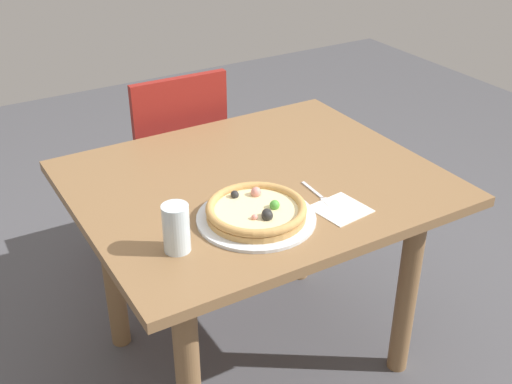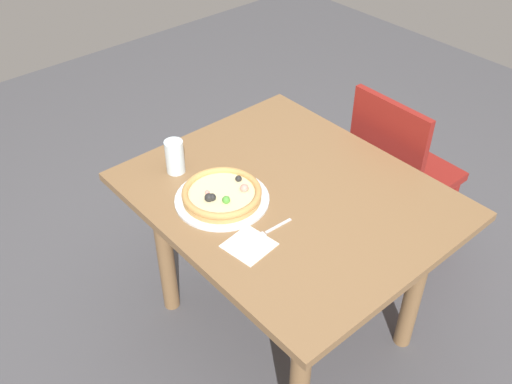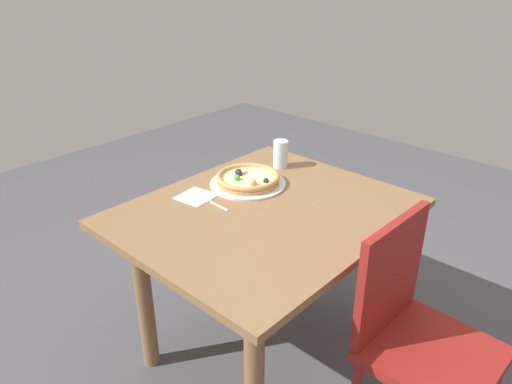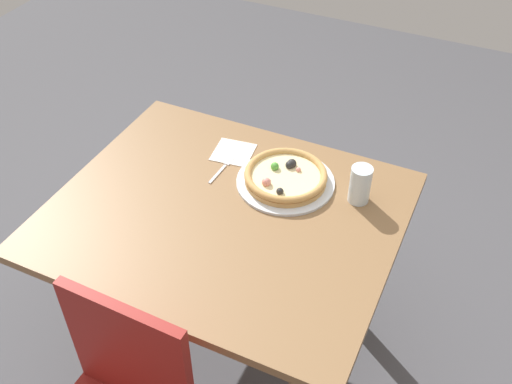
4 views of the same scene
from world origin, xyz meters
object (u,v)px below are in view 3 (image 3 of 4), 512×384
at_px(plate, 248,183).
at_px(pizza, 248,178).
at_px(dining_table, 265,236).
at_px(drinking_glass, 281,154).
at_px(chair_near, 416,335).
at_px(fork, 212,203).
at_px(napkin, 196,197).

relative_size(plate, pizza, 1.19).
distance_m(dining_table, drinking_glass, 0.48).
xyz_separation_m(chair_near, pizza, (0.12, 0.89, 0.27)).
xyz_separation_m(fork, drinking_glass, (0.48, 0.04, 0.06)).
distance_m(dining_table, plate, 0.28).
bearing_deg(fork, drinking_glass, -82.75).
bearing_deg(napkin, pizza, -17.82).
distance_m(plate, drinking_glass, 0.26).
relative_size(plate, napkin, 2.41).
bearing_deg(chair_near, drinking_glass, -110.85).
xyz_separation_m(pizza, napkin, (-0.24, 0.08, -0.03)).
xyz_separation_m(fork, napkin, (-0.01, 0.09, -0.00)).
distance_m(chair_near, fork, 0.91).
relative_size(dining_table, chair_near, 1.24).
bearing_deg(plate, fork, -176.01).
height_order(plate, fork, plate).
xyz_separation_m(plate, pizza, (-0.00, 0.00, 0.03)).
bearing_deg(plate, dining_table, -120.32).
xyz_separation_m(dining_table, pizza, (0.12, 0.21, 0.15)).
xyz_separation_m(dining_table, drinking_glass, (0.38, 0.24, 0.19)).
relative_size(plate, drinking_glass, 2.54).
bearing_deg(drinking_glass, dining_table, -147.96).
relative_size(fork, drinking_glass, 1.25).
height_order(drinking_glass, napkin, drinking_glass).
distance_m(pizza, fork, 0.23).
distance_m(dining_table, chair_near, 0.69).
height_order(dining_table, plate, plate).
bearing_deg(chair_near, napkin, -81.80).
relative_size(dining_table, pizza, 3.92).
bearing_deg(dining_table, napkin, 111.60).
distance_m(fork, drinking_glass, 0.49).
distance_m(chair_near, napkin, 1.00).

